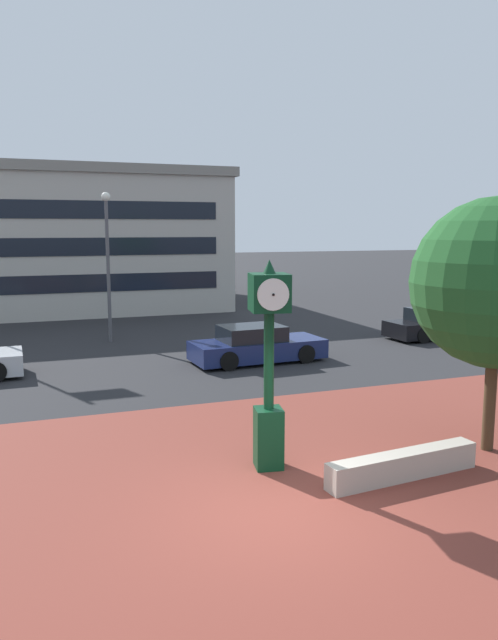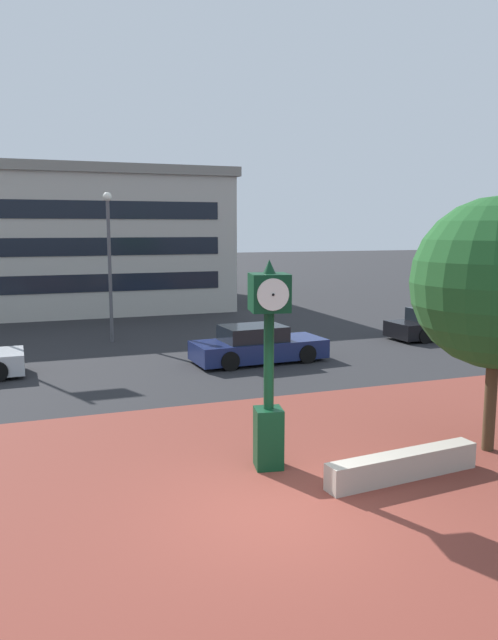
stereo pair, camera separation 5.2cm
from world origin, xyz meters
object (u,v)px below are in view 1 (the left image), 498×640
at_px(civic_building, 21,239).
at_px(street_clock, 269,359).
at_px(street_lamp_post, 108,250).
at_px(car_street_distant, 437,324).
at_px(car_street_far, 256,346).

bearing_deg(civic_building, street_clock, -81.55).
relative_size(street_clock, street_lamp_post, 0.67).
height_order(car_street_distant, street_lamp_post, street_lamp_post).
distance_m(street_clock, car_street_far, 9.54).
xyz_separation_m(car_street_distant, civic_building, (-16.29, 18.48, 3.35)).
distance_m(street_clock, civic_building, 29.45).
relative_size(street_clock, car_street_far, 0.86).
xyz_separation_m(street_clock, street_lamp_post, (-1.09, 14.48, 1.57)).
bearing_deg(street_clock, street_lamp_post, 105.13).
height_order(street_clock, car_street_distant, street_clock).
xyz_separation_m(car_street_distant, street_lamp_post, (-13.06, 3.88, 3.14)).
bearing_deg(car_street_distant, street_clock, -51.14).
relative_size(civic_building, street_lamp_post, 3.71).
relative_size(car_street_far, civic_building, 0.21).
bearing_deg(civic_building, car_street_far, -69.75).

